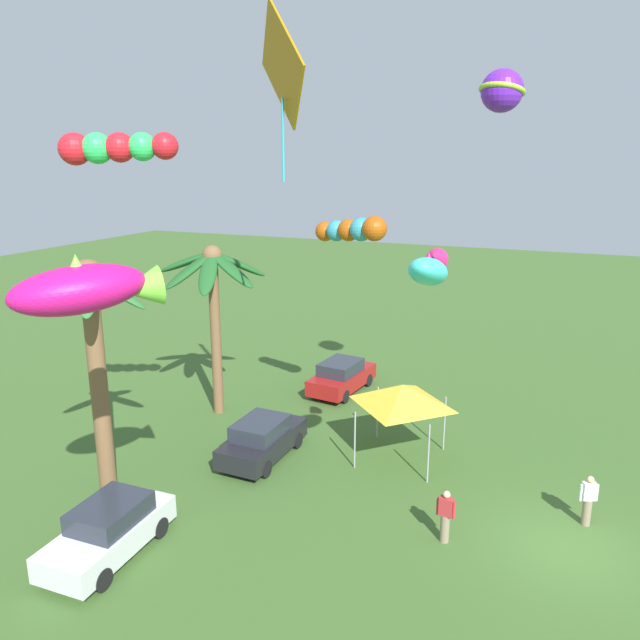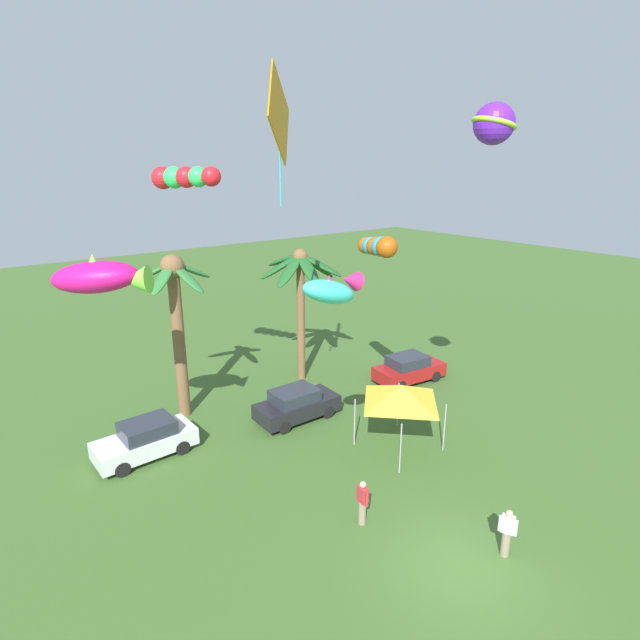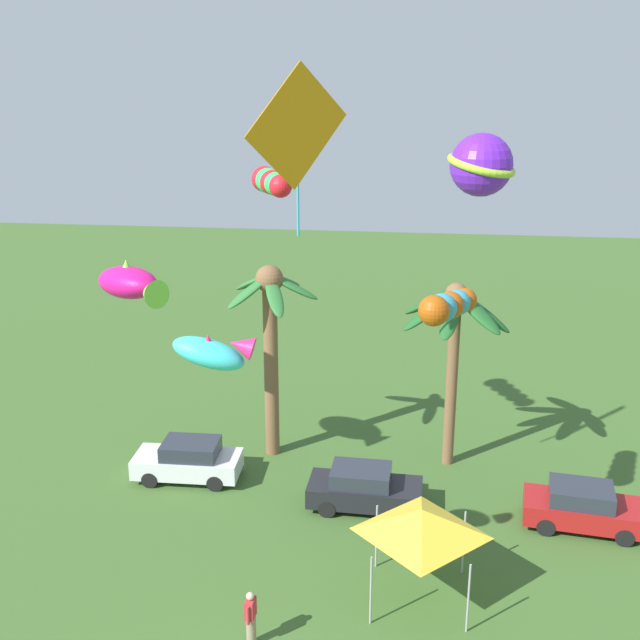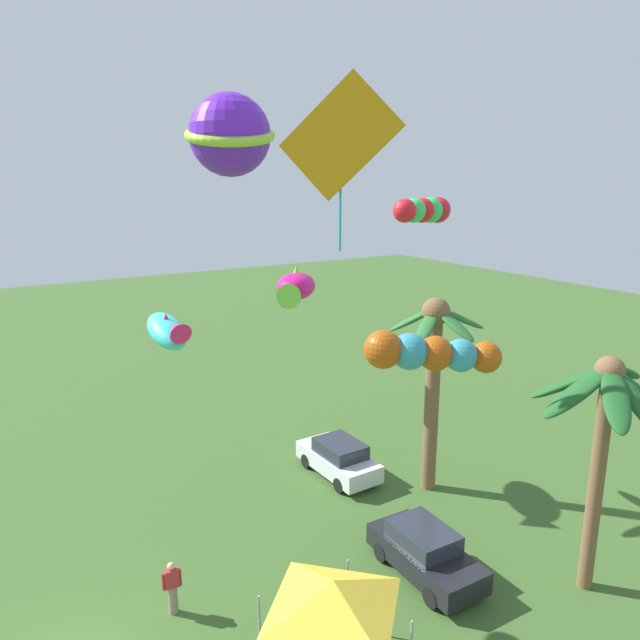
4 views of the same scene
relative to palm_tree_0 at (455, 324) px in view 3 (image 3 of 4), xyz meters
The scene contains 13 objects.
palm_tree_0 is the anchor object (origin of this frame).
palm_tree_1 6.87m from the palm_tree_0, behind, with size 3.55×3.48×7.66m.
parked_car_0 7.62m from the palm_tree_0, 42.95° to the right, with size 4.08×2.16×1.51m.
parked_car_1 6.81m from the palm_tree_0, 128.97° to the right, with size 3.95×1.83×1.51m.
parked_car_2 11.04m from the palm_tree_0, 165.48° to the right, with size 3.94×1.82×1.51m.
spectator_0 13.03m from the palm_tree_0, 116.62° to the right, with size 0.26×0.55×1.59m.
festival_tent 8.96m from the palm_tree_0, 97.30° to the right, with size 2.86×2.86×2.85m.
kite_diamond_0 10.46m from the palm_tree_0, 130.95° to the right, with size 2.50×2.48×4.81m.
kite_tube_1 6.66m from the palm_tree_0, 95.13° to the right, with size 1.74×2.99×1.08m.
kite_tube_2 8.44m from the palm_tree_0, behind, with size 1.85×3.19×0.92m.
kite_fish_3 12.22m from the palm_tree_0, 121.56° to the right, with size 2.15×0.96×1.14m.
kite_ball_4 12.91m from the palm_tree_0, 91.20° to the right, with size 1.90×1.90×1.30m.
kite_fish_5 11.63m from the palm_tree_0, 160.83° to the right, with size 3.30×2.99×1.41m.
Camera 3 is at (3.04, -13.36, 14.36)m, focal length 43.55 mm.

